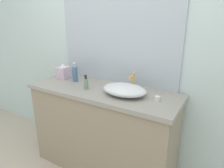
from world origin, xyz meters
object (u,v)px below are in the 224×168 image
object	(u,v)px
soap_dispenser	(86,83)
candle_jar	(157,98)
tissue_box	(63,72)
sink_basin	(124,90)
lotion_bottle	(75,73)

from	to	relation	value
soap_dispenser	candle_jar	size ratio (longest dim) A/B	2.99
soap_dispenser	tissue_box	distance (m)	0.46
sink_basin	candle_jar	bearing A→B (deg)	3.56
sink_basin	soap_dispenser	size ratio (longest dim) A/B	2.81
lotion_bottle	candle_jar	xyz separation A→B (m)	(0.93, -0.06, -0.07)
sink_basin	candle_jar	distance (m)	0.30
sink_basin	tissue_box	world-z (taller)	tissue_box
soap_dispenser	lotion_bottle	bearing A→B (deg)	151.93
lotion_bottle	tissue_box	distance (m)	0.18
tissue_box	candle_jar	bearing A→B (deg)	-3.82
soap_dispenser	candle_jar	bearing A→B (deg)	6.21
sink_basin	candle_jar	size ratio (longest dim) A/B	8.39
sink_basin	soap_dispenser	bearing A→B (deg)	-171.77
soap_dispenser	candle_jar	world-z (taller)	soap_dispenser
sink_basin	lotion_bottle	size ratio (longest dim) A/B	1.94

